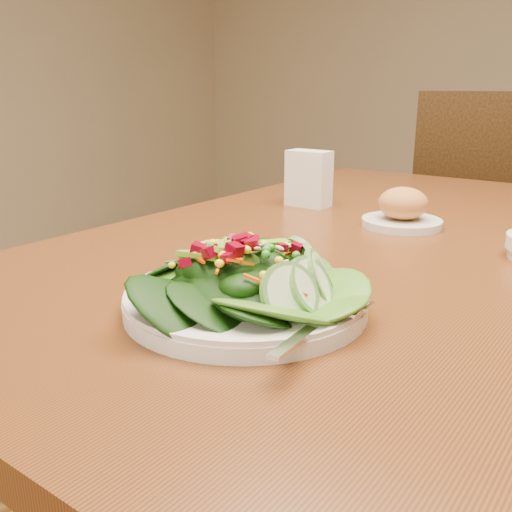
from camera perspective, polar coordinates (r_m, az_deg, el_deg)
name	(u,v)px	position (r m, az deg, el deg)	size (l,w,h in m)	color
dining_table	(386,296)	(1.00, 12.84, -3.88)	(0.90, 1.40, 0.75)	brown
chair_far	(480,233)	(2.05, 21.49, 2.16)	(0.54, 0.54, 0.97)	#35210B
salad_plate	(252,287)	(0.63, -0.40, -3.12)	(0.28, 0.27, 0.08)	silver
bread_plate	(402,211)	(1.05, 14.44, 4.41)	(0.14, 0.14, 0.07)	silver
napkin_holder	(309,177)	(1.19, 5.30, 7.87)	(0.09, 0.05, 0.11)	white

